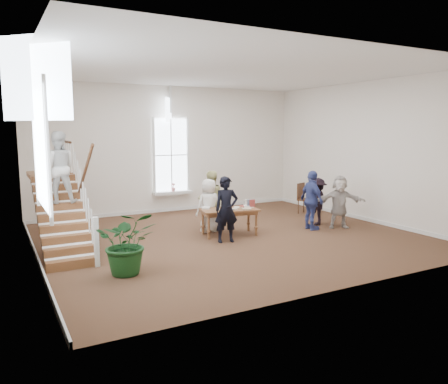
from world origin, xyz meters
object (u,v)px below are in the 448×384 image
side_chair (304,196)px  person_yellow (210,199)px  woman_cluster_a (312,200)px  elderly_woman (209,206)px  floor_plant (127,243)px  police_officer (226,210)px  library_table (229,212)px  woman_cluster_b (317,201)px  woman_cluster_c (339,202)px

side_chair → person_yellow: bearing=164.7°
woman_cluster_a → elderly_woman: bearing=73.1°
woman_cluster_a → side_chair: bearing=-27.7°
floor_plant → elderly_woman: bearing=39.5°
side_chair → police_officer: bearing=-175.0°
person_yellow → woman_cluster_a: woman_cluster_a is taller
library_table → elderly_woman: size_ratio=1.09×
person_yellow → woman_cluster_b: person_yellow is taller
woman_cluster_c → woman_cluster_a: bearing=-164.3°
library_table → side_chair: bearing=32.0°
library_table → person_yellow: size_ratio=0.98×
side_chair → woman_cluster_b: bearing=-137.5°
woman_cluster_b → floor_plant: bearing=-30.2°
person_yellow → elderly_woman: bearing=51.7°
woman_cluster_a → woman_cluster_c: size_ratio=1.11×
elderly_woman → woman_cluster_a: woman_cluster_a is taller
woman_cluster_b → woman_cluster_c: size_ratio=0.92×
police_officer → woman_cluster_a: woman_cluster_a is taller
elderly_woman → woman_cluster_b: (3.43, -0.72, -0.04)m
woman_cluster_b → woman_cluster_c: bearing=68.7°
woman_cluster_b → person_yellow: bearing=-67.3°
woman_cluster_c → side_chair: (0.50, 2.34, -0.19)m
elderly_woman → woman_cluster_c: size_ratio=0.98×
police_officer → woman_cluster_c: police_officer is taller
woman_cluster_a → side_chair: 2.58m
elderly_woman → woman_cluster_b: 3.50m
floor_plant → side_chair: size_ratio=1.23×
person_yellow → floor_plant: (-3.43, -3.08, -0.20)m
woman_cluster_c → library_table: bearing=-164.7°
library_table → elderly_woman: bearing=131.0°
library_table → floor_plant: (-3.49, -1.99, 0.01)m
woman_cluster_a → woman_cluster_b: size_ratio=1.20×
police_officer → floor_plant: 3.32m
police_officer → floor_plant: (-3.03, -1.33, -0.21)m
woman_cluster_b → woman_cluster_c: woman_cluster_c is taller
woman_cluster_b → side_chair: 1.88m
woman_cluster_a → woman_cluster_b: bearing=-47.6°
elderly_woman → woman_cluster_c: (3.73, -1.37, 0.02)m
police_officer → woman_cluster_a: size_ratio=0.99×
floor_plant → woman_cluster_a: bearing=13.3°
library_table → woman_cluster_c: bearing=-3.0°
police_officer → woman_cluster_c: (3.83, -0.12, -0.07)m
woman_cluster_c → woman_cluster_b: bearing=143.0°
library_table → floor_plant: size_ratio=1.28×
woman_cluster_b → floor_plant: size_ratio=1.11×
police_officer → elderly_woman: police_officer is taller
floor_plant → side_chair: bearing=25.8°
library_table → woman_cluster_c: woman_cluster_c is taller
library_table → woman_cluster_b: woman_cluster_b is taller
person_yellow → woman_cluster_c: size_ratio=1.09×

